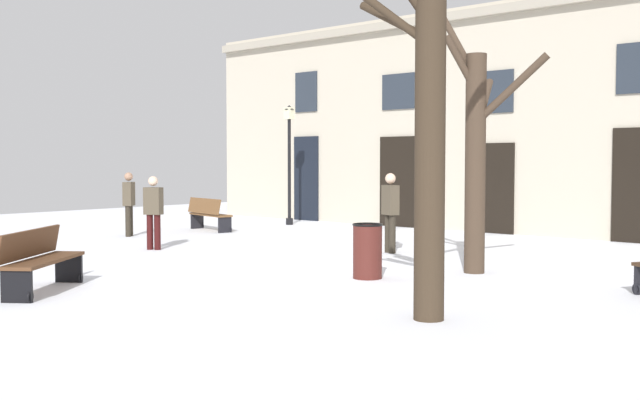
{
  "coord_description": "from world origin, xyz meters",
  "views": [
    {
      "loc": [
        9.42,
        -9.09,
        1.93
      ],
      "look_at": [
        0.0,
        1.82,
        1.18
      ],
      "focal_mm": 41.84,
      "sensor_mm": 36.0,
      "label": 1
    }
  ],
  "objects_px": {
    "litter_bin": "(367,251)",
    "person_crossing_plaza": "(153,209)",
    "tree_foreground": "(476,151)",
    "tree_near_facade": "(429,71)",
    "person_strolling": "(390,209)",
    "bench_back_to_back_right": "(209,214)",
    "streetlamp": "(289,152)",
    "person_by_shop_door": "(129,201)",
    "bench_facing_shops": "(40,259)"
  },
  "relations": [
    {
      "from": "tree_foreground",
      "to": "litter_bin",
      "type": "relative_size",
      "value": 5.08
    },
    {
      "from": "tree_near_facade",
      "to": "person_strolling",
      "type": "distance_m",
      "value": 6.97
    },
    {
      "from": "bench_back_to_back_right",
      "to": "person_strolling",
      "type": "xyz_separation_m",
      "value": [
        6.79,
        -0.84,
        0.46
      ]
    },
    {
      "from": "tree_near_facade",
      "to": "person_crossing_plaza",
      "type": "distance_m",
      "value": 9.02
    },
    {
      "from": "tree_foreground",
      "to": "bench_back_to_back_right",
      "type": "relative_size",
      "value": 2.56
    },
    {
      "from": "person_strolling",
      "to": "person_crossing_plaza",
      "type": "distance_m",
      "value": 5.15
    },
    {
      "from": "litter_bin",
      "to": "person_crossing_plaza",
      "type": "bearing_deg",
      "value": 178.66
    },
    {
      "from": "litter_bin",
      "to": "bench_facing_shops",
      "type": "height_order",
      "value": "bench_facing_shops"
    },
    {
      "from": "person_by_shop_door",
      "to": "person_crossing_plaza",
      "type": "xyz_separation_m",
      "value": [
        2.88,
        -1.37,
        -0.03
      ]
    },
    {
      "from": "tree_near_facade",
      "to": "person_strolling",
      "type": "bearing_deg",
      "value": 129.31
    },
    {
      "from": "bench_back_to_back_right",
      "to": "person_strolling",
      "type": "distance_m",
      "value": 6.86
    },
    {
      "from": "tree_foreground",
      "to": "bench_back_to_back_right",
      "type": "xyz_separation_m",
      "value": [
        -9.54,
        2.17,
        -1.64
      ]
    },
    {
      "from": "tree_near_facade",
      "to": "streetlamp",
      "type": "xyz_separation_m",
      "value": [
        -10.66,
        8.91,
        -0.77
      ]
    },
    {
      "from": "streetlamp",
      "to": "bench_back_to_back_right",
      "type": "height_order",
      "value": "streetlamp"
    },
    {
      "from": "litter_bin",
      "to": "bench_back_to_back_right",
      "type": "xyz_separation_m",
      "value": [
        -8.51,
        3.89,
        0.01
      ]
    },
    {
      "from": "person_by_shop_door",
      "to": "person_crossing_plaza",
      "type": "distance_m",
      "value": 3.19
    },
    {
      "from": "bench_facing_shops",
      "to": "person_by_shop_door",
      "type": "relative_size",
      "value": 1.09
    },
    {
      "from": "streetlamp",
      "to": "person_strolling",
      "type": "height_order",
      "value": "streetlamp"
    },
    {
      "from": "tree_near_facade",
      "to": "streetlamp",
      "type": "bearing_deg",
      "value": 140.1
    },
    {
      "from": "tree_foreground",
      "to": "litter_bin",
      "type": "xyz_separation_m",
      "value": [
        -1.04,
        -1.72,
        -1.65
      ]
    },
    {
      "from": "person_by_shop_door",
      "to": "tree_near_facade",
      "type": "bearing_deg",
      "value": -145.58
    },
    {
      "from": "streetlamp",
      "to": "bench_facing_shops",
      "type": "bearing_deg",
      "value": -64.41
    },
    {
      "from": "person_strolling",
      "to": "bench_back_to_back_right",
      "type": "bearing_deg",
      "value": -163.12
    },
    {
      "from": "litter_bin",
      "to": "person_strolling",
      "type": "height_order",
      "value": "person_strolling"
    },
    {
      "from": "person_crossing_plaza",
      "to": "tree_near_facade",
      "type": "bearing_deg",
      "value": 140.08
    },
    {
      "from": "person_by_shop_door",
      "to": "litter_bin",
      "type": "bearing_deg",
      "value": -137.61
    },
    {
      "from": "streetlamp",
      "to": "person_crossing_plaza",
      "type": "bearing_deg",
      "value": -71.84
    },
    {
      "from": "tree_near_facade",
      "to": "person_crossing_plaza",
      "type": "height_order",
      "value": "tree_near_facade"
    },
    {
      "from": "streetlamp",
      "to": "person_strolling",
      "type": "relative_size",
      "value": 2.16
    },
    {
      "from": "person_strolling",
      "to": "tree_foreground",
      "type": "bearing_deg",
      "value": -1.85
    },
    {
      "from": "tree_near_facade",
      "to": "person_by_shop_door",
      "type": "height_order",
      "value": "tree_near_facade"
    },
    {
      "from": "tree_near_facade",
      "to": "streetlamp",
      "type": "distance_m",
      "value": 13.91
    },
    {
      "from": "person_strolling",
      "to": "person_crossing_plaza",
      "type": "xyz_separation_m",
      "value": [
        -4.25,
        -2.91,
        -0.05
      ]
    },
    {
      "from": "tree_near_facade",
      "to": "litter_bin",
      "type": "height_order",
      "value": "tree_near_facade"
    },
    {
      "from": "person_by_shop_door",
      "to": "person_strolling",
      "type": "distance_m",
      "value": 7.3
    },
    {
      "from": "tree_foreground",
      "to": "tree_near_facade",
      "type": "xyz_separation_m",
      "value": [
        1.47,
        -3.82,
        0.9
      ]
    },
    {
      "from": "streetlamp",
      "to": "person_by_shop_door",
      "type": "height_order",
      "value": "streetlamp"
    },
    {
      "from": "streetlamp",
      "to": "litter_bin",
      "type": "relative_size",
      "value": 4.01
    },
    {
      "from": "person_by_shop_door",
      "to": "streetlamp",
      "type": "bearing_deg",
      "value": -45.38
    },
    {
      "from": "litter_bin",
      "to": "person_crossing_plaza",
      "type": "xyz_separation_m",
      "value": [
        -5.97,
        0.14,
        0.43
      ]
    },
    {
      "from": "streetlamp",
      "to": "person_crossing_plaza",
      "type": "height_order",
      "value": "streetlamp"
    },
    {
      "from": "streetlamp",
      "to": "litter_bin",
      "type": "distance_m",
      "value": 10.77
    },
    {
      "from": "litter_bin",
      "to": "bench_facing_shops",
      "type": "bearing_deg",
      "value": -124.66
    },
    {
      "from": "tree_foreground",
      "to": "person_by_shop_door",
      "type": "bearing_deg",
      "value": -178.77
    },
    {
      "from": "tree_foreground",
      "to": "person_by_shop_door",
      "type": "height_order",
      "value": "tree_foreground"
    },
    {
      "from": "bench_back_to_back_right",
      "to": "person_by_shop_door",
      "type": "relative_size",
      "value": 1.09
    },
    {
      "from": "person_crossing_plaza",
      "to": "tree_foreground",
      "type": "bearing_deg",
      "value": 167.63
    },
    {
      "from": "bench_back_to_back_right",
      "to": "tree_near_facade",
      "type": "bearing_deg",
      "value": 163.69
    },
    {
      "from": "tree_foreground",
      "to": "tree_near_facade",
      "type": "relative_size",
      "value": 0.73
    },
    {
      "from": "tree_foreground",
      "to": "tree_near_facade",
      "type": "bearing_deg",
      "value": -68.99
    }
  ]
}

